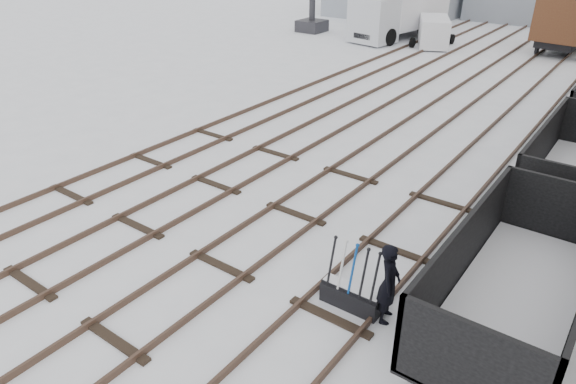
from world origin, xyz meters
name	(u,v)px	position (x,y,z in m)	size (l,w,h in m)	color
ground	(221,267)	(0.00, 0.00, 0.00)	(120.00, 120.00, 0.00)	white
tracks	(441,111)	(0.00, 13.67, 0.07)	(13.90, 52.00, 0.16)	black
ground_frame	(351,295)	(3.15, 0.58, 0.28)	(1.30, 0.43, 1.49)	black
worker	(389,283)	(3.90, 0.68, 0.88)	(0.64, 0.42, 1.75)	black
freight_wagon_a	(513,300)	(6.00, 1.58, 0.88)	(2.26, 5.65, 2.31)	black
box_van_wagon	(574,10)	(1.84, 29.19, 2.48)	(3.69, 5.93, 4.26)	black
lorry	(401,8)	(-8.51, 27.47, 1.98)	(3.76, 8.75, 3.84)	black
panel_van	(434,31)	(-5.53, 26.18, 0.93)	(3.29, 4.40, 1.78)	white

